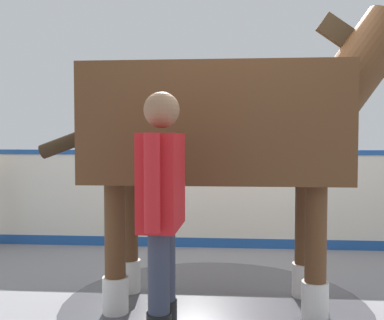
{
  "coord_description": "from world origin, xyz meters",
  "views": [
    {
      "loc": [
        3.5,
        2.02,
        1.35
      ],
      "look_at": [
        0.85,
        0.27,
        1.2
      ],
      "focal_mm": 42.38,
      "sensor_mm": 36.0,
      "label": 1
    }
  ],
  "objects": [
    {
      "name": "ground_plane",
      "position": [
        0.0,
        0.0,
        -0.01
      ],
      "size": [
        16.0,
        16.0,
        0.02
      ],
      "primitive_type": "cube",
      "color": "gray"
    },
    {
      "name": "horse",
      "position": [
        0.32,
        0.27,
        1.43
      ],
      "size": [
        1.92,
        3.02,
        2.53
      ],
      "rotation": [
        0.0,
        0.0,
        2.08
      ],
      "color": "brown",
      "rests_on": "ground"
    },
    {
      "name": "wet_patch",
      "position": [
        0.37,
        0.17,
        0.0
      ],
      "size": [
        2.47,
        2.47,
        0.0
      ],
      "primitive_type": "cylinder",
      "color": "#4C4C54",
      "rests_on": "ground"
    },
    {
      "name": "barrier_wall",
      "position": [
        -1.32,
        -0.77,
        0.56
      ],
      "size": [
        2.92,
        5.16,
        1.21
      ],
      "color": "silver",
      "rests_on": "ground"
    },
    {
      "name": "handler",
      "position": [
        1.33,
        0.36,
        0.93
      ],
      "size": [
        0.6,
        0.41,
        1.63
      ],
      "rotation": [
        0.0,
        0.0,
        5.18
      ],
      "color": "black",
      "rests_on": "ground"
    }
  ]
}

